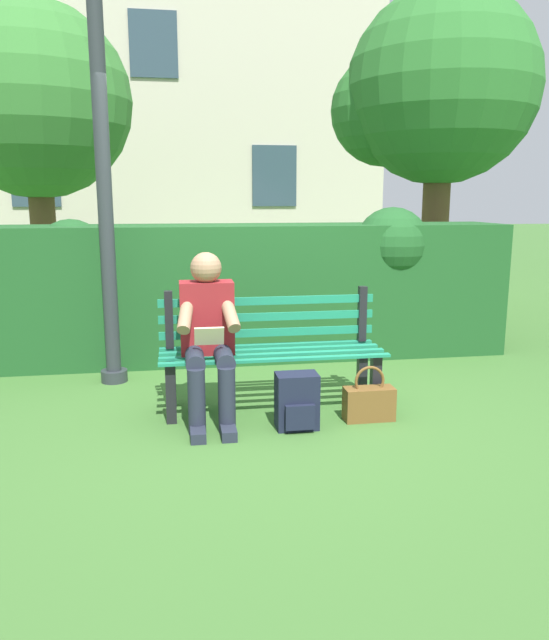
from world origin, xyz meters
TOP-DOWN VIEW (x-y plane):
  - ground at (0.00, 0.00)m, footprint 60.00×60.00m
  - park_bench at (0.00, -0.07)m, footprint 1.64×0.49m
  - person_seated at (0.47, 0.10)m, footprint 0.44×0.73m
  - hedge_backdrop at (0.20, -1.59)m, footprint 5.58×0.88m
  - tree at (-2.51, -3.23)m, footprint 2.46×2.34m
  - building_facade at (0.96, -9.57)m, footprint 9.22×2.81m
  - backpack at (-0.11, 0.40)m, footprint 0.28×0.26m
  - handbag at (-0.64, 0.33)m, footprint 0.35×0.15m
  - tree_far at (2.61, -4.82)m, footprint 2.73×2.60m
  - lamp_post at (1.23, -0.91)m, footprint 0.29×0.29m

SIDE VIEW (x-z plane):
  - ground at x=0.00m, z-range 0.00..0.00m
  - handbag at x=-0.64m, z-range -0.07..0.33m
  - backpack at x=-0.11m, z-range 0.00..0.38m
  - park_bench at x=0.00m, z-range 0.00..0.88m
  - person_seated at x=0.47m, z-range 0.04..1.21m
  - hedge_backdrop at x=0.20m, z-range -0.04..1.42m
  - lamp_post at x=1.23m, z-range 0.32..3.99m
  - tree_far at x=2.61m, z-range 0.70..4.84m
  - tree at x=-2.51m, z-range 0.78..4.83m
  - building_facade at x=0.96m, z-range 0.00..7.07m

